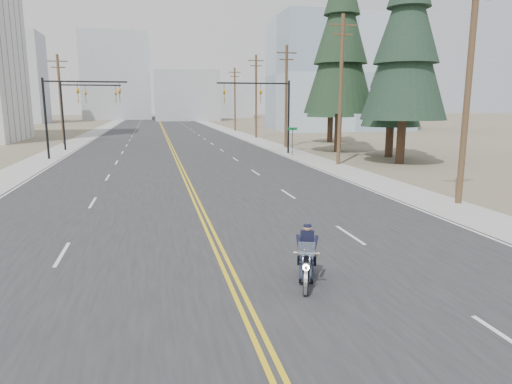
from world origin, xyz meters
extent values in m
plane|color=#776D56|center=(0.00, 0.00, 0.00)|extent=(400.00, 400.00, 0.00)
cube|color=#303033|center=(0.00, 70.00, 0.01)|extent=(20.00, 200.00, 0.01)
cube|color=#A5A5A0|center=(-11.50, 70.00, 0.01)|extent=(3.00, 200.00, 0.01)
cube|color=#A5A5A0|center=(11.50, 70.00, 0.01)|extent=(3.00, 200.00, 0.01)
cylinder|color=black|center=(-11.00, 32.00, 3.50)|extent=(0.20, 0.20, 7.00)
cylinder|color=black|center=(-7.50, 32.00, 6.70)|extent=(7.00, 0.14, 0.14)
imported|color=#BF8C0C|center=(-8.20, 32.00, 6.05)|extent=(0.21, 0.26, 1.30)
imported|color=#BF8C0C|center=(-4.70, 32.00, 6.05)|extent=(0.21, 0.26, 1.30)
cylinder|color=black|center=(11.00, 32.00, 3.50)|extent=(0.20, 0.20, 7.00)
cylinder|color=black|center=(7.50, 32.00, 6.70)|extent=(7.00, 0.14, 0.14)
imported|color=#BF8C0C|center=(8.20, 32.00, 6.05)|extent=(0.21, 0.26, 1.30)
imported|color=#BF8C0C|center=(4.70, 32.00, 6.05)|extent=(0.21, 0.26, 1.30)
cylinder|color=black|center=(-11.00, 40.00, 3.50)|extent=(0.20, 0.20, 7.00)
cylinder|color=black|center=(-8.00, 40.00, 6.70)|extent=(6.00, 0.14, 0.14)
imported|color=#BF8C0C|center=(-8.60, 40.00, 6.05)|extent=(0.21, 0.26, 1.30)
imported|color=#BF8C0C|center=(-5.60, 40.00, 6.05)|extent=(0.21, 0.26, 1.30)
cylinder|color=black|center=(10.80, 30.00, 1.30)|extent=(0.06, 0.06, 2.60)
cube|color=#0C5926|center=(10.80, 30.00, 2.50)|extent=(0.90, 0.03, 0.25)
cylinder|color=brown|center=(12.50, 8.00, 5.50)|extent=(0.30, 0.30, 11.00)
cylinder|color=brown|center=(12.50, 23.00, 5.75)|extent=(0.30, 0.30, 11.50)
cube|color=brown|center=(12.50, 23.00, 10.70)|extent=(2.20, 0.12, 0.12)
cube|color=brown|center=(12.50, 23.00, 10.00)|extent=(1.60, 0.12, 0.12)
cylinder|color=brown|center=(12.50, 38.00, 5.50)|extent=(0.30, 0.30, 11.00)
cube|color=brown|center=(12.50, 38.00, 10.20)|extent=(2.20, 0.12, 0.12)
cube|color=brown|center=(12.50, 38.00, 9.50)|extent=(1.60, 0.12, 0.12)
cylinder|color=brown|center=(12.50, 53.00, 5.75)|extent=(0.30, 0.30, 11.50)
cube|color=brown|center=(12.50, 53.00, 10.70)|extent=(2.20, 0.12, 0.12)
cube|color=brown|center=(12.50, 53.00, 10.00)|extent=(1.60, 0.12, 0.12)
cylinder|color=brown|center=(12.50, 70.00, 5.50)|extent=(0.30, 0.30, 11.00)
cube|color=brown|center=(12.50, 70.00, 10.20)|extent=(2.20, 0.12, 0.12)
cube|color=brown|center=(12.50, 70.00, 9.50)|extent=(1.60, 0.12, 0.12)
cylinder|color=brown|center=(-12.50, 48.00, 5.25)|extent=(0.30, 0.30, 10.50)
cube|color=brown|center=(-12.50, 48.00, 9.70)|extent=(2.20, 0.12, 0.12)
cube|color=brown|center=(-12.50, 48.00, 9.00)|extent=(1.60, 0.12, 0.12)
cube|color=#9EB5CC|center=(32.00, 70.00, 10.00)|extent=(24.00, 16.00, 20.00)
cube|color=#B7BCC6|center=(-35.00, 115.00, 11.00)|extent=(14.00, 12.00, 22.00)
cube|color=#ADB2B7|center=(8.00, 125.00, 7.00)|extent=(18.00, 14.00, 14.00)
cube|color=#B7BCC6|center=(40.00, 110.00, 9.00)|extent=(16.00, 12.00, 18.00)
cube|color=#ADB2B7|center=(-12.00, 140.00, 13.00)|extent=(20.00, 15.00, 26.00)
cube|color=#B7BCC6|center=(25.00, 150.00, 6.00)|extent=(14.00, 14.00, 12.00)
cylinder|color=#382619|center=(17.62, 22.42, 1.77)|extent=(0.69, 0.69, 3.55)
cone|color=black|center=(17.62, 22.42, 8.87)|extent=(6.70, 6.70, 10.64)
cone|color=black|center=(17.62, 22.42, 11.88)|extent=(5.02, 5.02, 7.98)
cylinder|color=#382619|center=(19.07, 26.86, 1.40)|extent=(0.61, 0.61, 2.80)
cone|color=#193321|center=(19.07, 26.86, 6.99)|extent=(5.24, 5.24, 8.39)
cone|color=#193321|center=(19.07, 26.86, 9.36)|extent=(3.93, 3.93, 6.29)
cone|color=#193321|center=(19.07, 26.86, 11.74)|extent=(2.62, 2.62, 4.47)
cylinder|color=#382619|center=(16.23, 32.10, 1.94)|extent=(0.68, 0.68, 3.88)
cone|color=black|center=(16.23, 32.10, 9.69)|extent=(6.98, 6.98, 11.63)
cone|color=black|center=(16.23, 32.10, 12.99)|extent=(5.23, 5.23, 8.72)
cylinder|color=#382619|center=(19.88, 43.29, 1.60)|extent=(0.74, 0.74, 3.19)
cone|color=#19321D|center=(19.88, 43.29, 7.98)|extent=(5.96, 5.96, 9.58)
cone|color=#19321D|center=(19.88, 43.29, 10.69)|extent=(4.47, 4.47, 7.18)
cone|color=#19321D|center=(19.88, 43.29, 13.41)|extent=(2.98, 2.98, 5.11)
camera|label=1|loc=(-1.98, -11.10, 4.80)|focal=32.00mm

